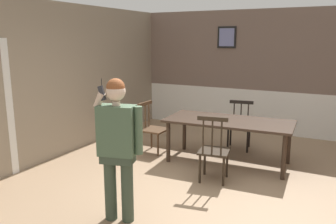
{
  "coord_description": "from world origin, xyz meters",
  "views": [
    {
      "loc": [
        1.66,
        -4.12,
        2.1
      ],
      "look_at": [
        -0.32,
        -0.36,
        1.19
      ],
      "focal_mm": 36.95,
      "sensor_mm": 36.0,
      "label": 1
    }
  ],
  "objects": [
    {
      "name": "ground_plane",
      "position": [
        0.0,
        0.0,
        0.0
      ],
      "size": [
        8.0,
        8.0,
        0.0
      ],
      "primitive_type": "plane",
      "color": "#9E7F60"
    },
    {
      "name": "room_back_partition",
      "position": [
        -0.0,
        3.64,
        1.31
      ],
      "size": [
        5.87,
        0.17,
        2.71
      ],
      "color": "#756056",
      "rests_on": "ground_plane"
    },
    {
      "name": "room_left_partition",
      "position": [
        -2.93,
        -0.0,
        1.36
      ],
      "size": [
        0.13,
        7.27,
        2.71
      ],
      "color": "gray",
      "rests_on": "ground_plane"
    },
    {
      "name": "dining_table",
      "position": [
        -0.06,
        1.34,
        0.67
      ],
      "size": [
        2.15,
        1.07,
        0.75
      ],
      "rotation": [
        0.0,
        0.0,
        0.06
      ],
      "color": "#38281E",
      "rests_on": "ground_plane"
    },
    {
      "name": "chair_near_window",
      "position": [
        -0.11,
        2.2,
        0.46
      ],
      "size": [
        0.52,
        0.52,
        0.91
      ],
      "rotation": [
        0.0,
        0.0,
        3.31
      ],
      "color": "black",
      "rests_on": "ground_plane"
    },
    {
      "name": "chair_by_doorway",
      "position": [
        -0.0,
        0.48,
        0.49
      ],
      "size": [
        0.5,
        0.5,
        1.02
      ],
      "rotation": [
        0.0,
        0.0,
        0.18
      ],
      "color": "#2D2319",
      "rests_on": "ground_plane"
    },
    {
      "name": "chair_at_table_head",
      "position": [
        -1.49,
        1.26,
        0.45
      ],
      "size": [
        0.45,
        0.45,
        0.93
      ],
      "rotation": [
        0.0,
        0.0,
        4.7
      ],
      "color": "#513823",
      "rests_on": "ground_plane"
    },
    {
      "name": "person_figure",
      "position": [
        -0.57,
        -1.09,
        0.96
      ],
      "size": [
        0.55,
        0.33,
        1.67
      ],
      "rotation": [
        0.0,
        0.0,
        3.41
      ],
      "color": "#3A493A",
      "rests_on": "ground_plane"
    }
  ]
}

